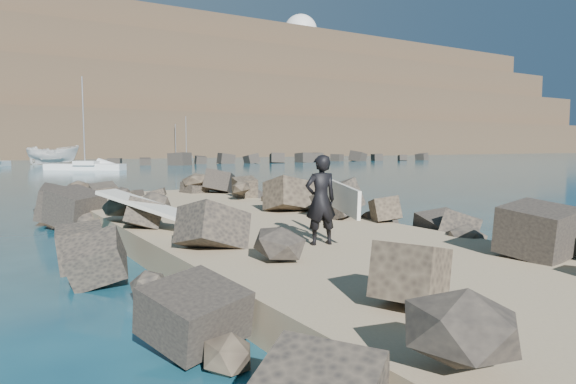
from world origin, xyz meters
The scene contains 14 objects.
ground centered at (0.00, 0.00, 0.00)m, with size 800.00×800.00×0.00m, color #0F384C.
jetty centered at (0.00, -2.00, 0.30)m, with size 6.00×26.00×0.60m, color #8C7759.
riprap_left centered at (-2.90, -1.50, 0.50)m, with size 2.60×22.00×1.00m, color black.
riprap_right centered at (2.90, -1.50, 0.50)m, with size 2.60×22.00×1.00m, color black.
breakwater_secondary centered at (35.00, 55.00, 0.60)m, with size 52.00×4.00×1.20m, color black.
headland centered at (10.00, 160.00, 16.00)m, with size 360.00×140.00×32.00m, color #2D4919.
surfboard_resting centered at (-2.54, 0.97, 1.04)m, with size 0.65×2.61×0.09m, color beige.
boat_imported centered at (3.80, 65.51, 1.29)m, with size 2.51×6.69×2.58m, color silver.
surfer_with_board centered at (-0.16, -2.56, 1.48)m, with size 1.17×2.09×1.75m.
radome centered at (102.86, 155.23, 43.59)m, with size 12.60×12.60×19.95m.
sailboat_c centered at (4.27, 45.78, 0.35)m, with size 7.59×6.42×9.76m.
sailboat_d centered at (27.63, 78.23, 0.35)m, with size 4.36×6.46×7.96m.
sailboat_f centered at (29.36, 88.73, 0.35)m, with size 1.34×5.73×7.03m.
headland_buildings centered at (16.81, 152.19, 33.97)m, with size 137.50×30.50×5.00m.
Camera 1 is at (-5.99, -10.61, 2.52)m, focal length 32.00 mm.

